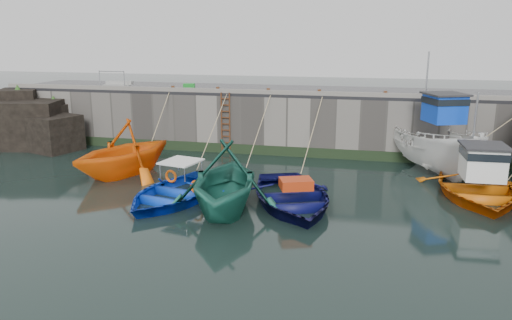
% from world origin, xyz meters
% --- Properties ---
extents(ground, '(120.00, 120.00, 0.00)m').
position_xyz_m(ground, '(0.00, 0.00, 0.00)').
color(ground, black).
rests_on(ground, ground).
extents(quay_back, '(30.00, 5.00, 3.00)m').
position_xyz_m(quay_back, '(0.00, 12.50, 1.50)').
color(quay_back, slate).
rests_on(quay_back, ground).
extents(road_back, '(30.00, 5.00, 0.16)m').
position_xyz_m(road_back, '(0.00, 12.50, 3.08)').
color(road_back, black).
rests_on(road_back, quay_back).
extents(kerb_back, '(30.00, 0.30, 0.20)m').
position_xyz_m(kerb_back, '(0.00, 10.15, 3.26)').
color(kerb_back, slate).
rests_on(kerb_back, road_back).
extents(algae_back, '(30.00, 0.08, 0.50)m').
position_xyz_m(algae_back, '(0.00, 9.96, 0.25)').
color(algae_back, black).
rests_on(algae_back, ground).
extents(rock_outcrop, '(5.85, 4.24, 3.41)m').
position_xyz_m(rock_outcrop, '(-12.92, 9.11, 1.26)').
color(rock_outcrop, black).
rests_on(rock_outcrop, ground).
extents(ladder, '(0.51, 0.08, 3.20)m').
position_xyz_m(ladder, '(-2.00, 9.91, 1.59)').
color(ladder, '#3F1E0F').
rests_on(ladder, ground).
extents(boat_near_white, '(6.17, 6.57, 2.77)m').
position_xyz_m(boat_near_white, '(-5.27, 4.94, 0.00)').
color(boat_near_white, orange).
rests_on(boat_near_white, ground).
extents(boat_near_white_rope, '(0.04, 3.65, 3.10)m').
position_xyz_m(boat_near_white_rope, '(-5.27, 8.72, 0.00)').
color(boat_near_white_rope, tan).
rests_on(boat_near_white_rope, ground).
extents(boat_near_blue, '(4.82, 5.97, 1.10)m').
position_xyz_m(boat_near_blue, '(-1.71, 2.11, 0.00)').
color(boat_near_blue, '#0D3BCA').
rests_on(boat_near_blue, ground).
extents(boat_near_blue_rope, '(0.04, 5.98, 3.10)m').
position_xyz_m(boat_near_blue_rope, '(-1.71, 7.30, 0.00)').
color(boat_near_blue_rope, tan).
rests_on(boat_near_blue_rope, ground).
extents(boat_near_blacktrim, '(5.37, 5.98, 2.81)m').
position_xyz_m(boat_near_blacktrim, '(0.49, 1.44, 0.00)').
color(boat_near_blacktrim, '#1A5D4C').
rests_on(boat_near_blacktrim, ground).
extents(boat_near_blacktrim_rope, '(0.04, 6.60, 3.10)m').
position_xyz_m(boat_near_blacktrim_rope, '(0.49, 6.97, 0.00)').
color(boat_near_blacktrim_rope, tan).
rests_on(boat_near_blacktrim_rope, ground).
extents(boat_near_navy, '(5.77, 6.71, 1.17)m').
position_xyz_m(boat_near_navy, '(2.69, 2.52, 0.00)').
color(boat_near_navy, '#0A0B3F').
rests_on(boat_near_navy, ground).
extents(boat_near_navy_rope, '(0.04, 5.61, 3.10)m').
position_xyz_m(boat_near_navy_rope, '(2.69, 7.51, 0.00)').
color(boat_near_navy_rope, tan).
rests_on(boat_near_navy_rope, ground).
extents(boat_far_white, '(5.01, 7.44, 5.69)m').
position_xyz_m(boat_far_white, '(8.29, 8.83, 1.13)').
color(boat_far_white, white).
rests_on(boat_far_white, ground).
extents(boat_far_orange, '(4.49, 6.12, 4.23)m').
position_xyz_m(boat_far_orange, '(9.50, 5.14, 0.40)').
color(boat_far_orange, orange).
rests_on(boat_far_orange, ground).
extents(fish_crate, '(0.70, 0.53, 0.29)m').
position_xyz_m(fish_crate, '(-4.63, 11.71, 3.30)').
color(fish_crate, '#167D22').
rests_on(fish_crate, road_back).
extents(railing, '(1.60, 1.05, 1.00)m').
position_xyz_m(railing, '(-8.75, 11.25, 3.36)').
color(railing, '#A5A8AD').
rests_on(railing, road_back).
extents(bollard_a, '(0.18, 0.18, 0.28)m').
position_xyz_m(bollard_a, '(-5.00, 10.25, 3.30)').
color(bollard_a, '#3F1E0F').
rests_on(bollard_a, road_back).
extents(bollard_b, '(0.18, 0.18, 0.28)m').
position_xyz_m(bollard_b, '(-2.50, 10.25, 3.30)').
color(bollard_b, '#3F1E0F').
rests_on(bollard_b, road_back).
extents(bollard_c, '(0.18, 0.18, 0.28)m').
position_xyz_m(bollard_c, '(0.20, 10.25, 3.30)').
color(bollard_c, '#3F1E0F').
rests_on(bollard_c, road_back).
extents(bollard_d, '(0.18, 0.18, 0.28)m').
position_xyz_m(bollard_d, '(2.80, 10.25, 3.30)').
color(bollard_d, '#3F1E0F').
rests_on(bollard_d, road_back).
extents(bollard_e, '(0.18, 0.18, 0.28)m').
position_xyz_m(bollard_e, '(6.00, 10.25, 3.30)').
color(bollard_e, '#3F1E0F').
rests_on(bollard_e, road_back).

